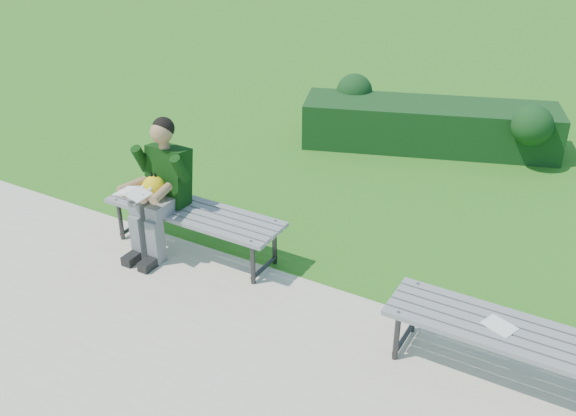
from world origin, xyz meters
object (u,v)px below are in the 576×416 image
hedge (430,123)px  seated_boy (160,184)px  bench_left (194,215)px  paper_sheet (499,326)px  bench_right (512,337)px

hedge → seated_boy: seated_boy is taller
bench_left → paper_sheet: bearing=-5.9°
bench_left → paper_sheet: (2.94, -0.31, 0.06)m
paper_sheet → hedge: bearing=114.8°
bench_left → bench_right: 3.05m
hedge → bench_left: hedge is taller
bench_left → bench_right: (3.04, -0.31, 0.00)m
hedge → bench_right: 4.43m
bench_left → seated_boy: size_ratio=1.37×
bench_left → paper_sheet: bench_left is taller
hedge → bench_right: (1.94, -3.98, 0.08)m
seated_boy → paper_sheet: (3.24, -0.21, -0.24)m
hedge → paper_sheet: size_ratio=12.84×
bench_right → paper_sheet: size_ratio=6.85×
paper_sheet → bench_left: bearing=174.1°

